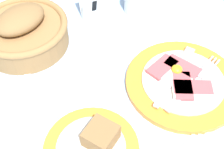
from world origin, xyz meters
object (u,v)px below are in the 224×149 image
breakfast_plate (182,82)px  number_card (92,4)px  sugar_cup (143,0)px  teaspoon_by_saucer (58,107)px  bread_basket (23,31)px  bread_plate (94,148)px

breakfast_plate → number_card: size_ratio=3.25×
sugar_cup → number_card: (-0.12, 0.05, 0.01)m
teaspoon_by_saucer → sugar_cup: bearing=108.5°
sugar_cup → teaspoon_by_saucer: size_ratio=0.49×
bread_basket → number_card: (0.18, 0.00, -0.00)m
bread_basket → teaspoon_by_saucer: 0.21m
bread_plate → bread_basket: (0.01, 0.32, 0.03)m
sugar_cup → teaspoon_by_saucer: sugar_cup is taller
breakfast_plate → number_card: (-0.04, 0.29, 0.03)m
breakfast_plate → bread_basket: bearing=127.9°
bread_plate → teaspoon_by_saucer: bearing=97.1°
breakfast_plate → number_card: bearing=98.3°
breakfast_plate → bread_basket: size_ratio=1.16×
sugar_cup → number_card: 0.13m
bread_plate → number_card: size_ratio=2.33×
breakfast_plate → sugar_cup: size_ratio=2.51×
teaspoon_by_saucer → bread_basket: bearing=166.2°
bread_plate → sugar_cup: sugar_cup is taller
breakfast_plate → number_card: number_card is taller
bread_basket → teaspoon_by_saucer: (-0.02, -0.21, -0.03)m
bread_basket → number_card: bearing=1.1°
breakfast_plate → sugar_cup: bearing=72.4°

